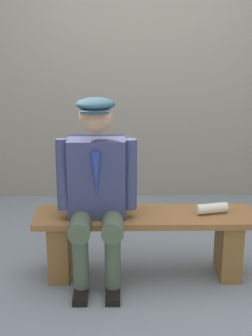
% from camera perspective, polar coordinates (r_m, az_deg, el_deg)
% --- Properties ---
extents(ground_plane, '(30.00, 30.00, 0.00)m').
position_cam_1_polar(ground_plane, '(3.83, 2.08, -11.98)').
color(ground_plane, slate).
extents(bench, '(1.59, 0.38, 0.48)m').
position_cam_1_polar(bench, '(3.68, 2.14, -7.72)').
color(bench, brown).
rests_on(bench, ground).
extents(seated_man, '(0.57, 0.55, 1.33)m').
position_cam_1_polar(seated_man, '(3.46, -3.37, -1.91)').
color(seated_man, '#333758').
rests_on(seated_man, ground).
extents(rolled_magazine, '(0.24, 0.12, 0.07)m').
position_cam_1_polar(rolled_magazine, '(3.66, 9.78, -4.57)').
color(rolled_magazine, beige).
rests_on(rolled_magazine, bench).
extents(stadium_wall, '(12.00, 0.24, 2.42)m').
position_cam_1_polar(stadium_wall, '(5.13, 1.28, 10.09)').
color(stadium_wall, gray).
rests_on(stadium_wall, ground).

